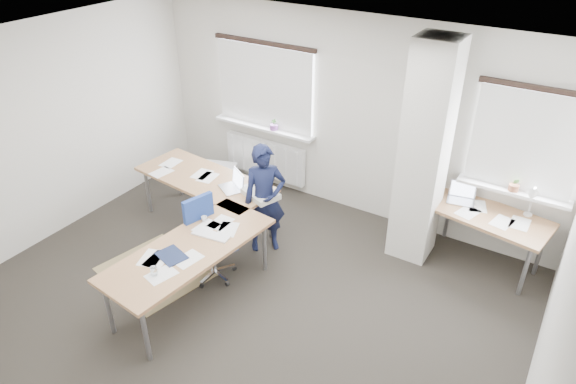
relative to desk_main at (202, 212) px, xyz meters
The scene contains 8 objects.
ground 1.18m from the desk_main, 25.05° to the right, with size 6.00×6.00×0.00m, color black.
room_shell 1.49m from the desk_main, ahead, with size 6.04×5.04×2.82m.
floor_mat 0.95m from the desk_main, 122.50° to the right, with size 1.23×1.04×0.01m, color #927F4F.
white_crate 1.97m from the desk_main, 123.68° to the left, with size 0.55×0.39×0.33m, color white.
desk_main is the anchor object (origin of this frame).
desk_side 3.48m from the desk_main, 30.21° to the left, with size 1.50×0.93×1.22m.
task_chair 0.54m from the desk_main, 37.08° to the right, with size 0.58×0.56×1.03m.
person 0.80m from the desk_main, 49.29° to the left, with size 0.53×0.35×1.47m, color black.
Camera 1 is at (2.80, -3.50, 4.09)m, focal length 32.00 mm.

